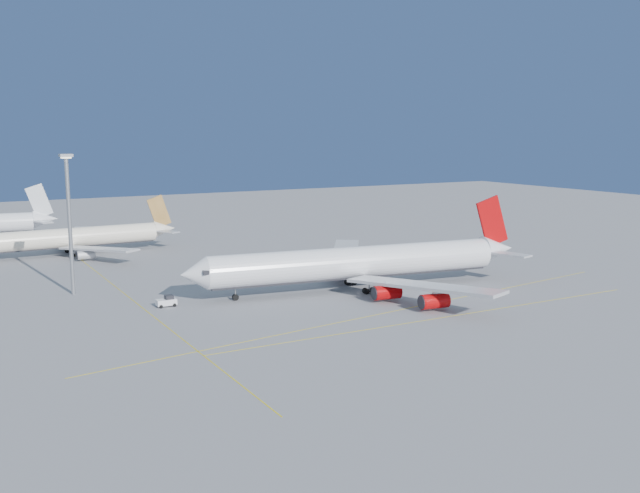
{
  "coord_description": "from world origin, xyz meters",
  "views": [
    {
      "loc": [
        -73.95,
        -109.65,
        32.35
      ],
      "look_at": [
        2.55,
        27.21,
        7.0
      ],
      "focal_mm": 40.0,
      "sensor_mm": 36.0,
      "label": 1
    }
  ],
  "objects_px": {
    "pushback_tug": "(167,301)",
    "light_mast": "(69,212)",
    "airliner_etihad": "(73,238)",
    "airliner_virgin": "(362,263)"
  },
  "relations": [
    {
      "from": "light_mast",
      "to": "airliner_etihad",
      "type": "bearing_deg",
      "value": 79.64
    },
    {
      "from": "pushback_tug",
      "to": "airliner_etihad",
      "type": "bearing_deg",
      "value": 94.0
    },
    {
      "from": "airliner_etihad",
      "to": "light_mast",
      "type": "height_order",
      "value": "light_mast"
    },
    {
      "from": "airliner_virgin",
      "to": "airliner_etihad",
      "type": "height_order",
      "value": "airliner_virgin"
    },
    {
      "from": "pushback_tug",
      "to": "light_mast",
      "type": "xyz_separation_m",
      "value": [
        -13.35,
        19.11,
        15.59
      ]
    },
    {
      "from": "airliner_etihad",
      "to": "pushback_tug",
      "type": "xyz_separation_m",
      "value": [
        4.45,
        -67.78,
        -3.56
      ]
    },
    {
      "from": "airliner_etihad",
      "to": "pushback_tug",
      "type": "bearing_deg",
      "value": -88.39
    },
    {
      "from": "pushback_tug",
      "to": "light_mast",
      "type": "bearing_deg",
      "value": 125.18
    },
    {
      "from": "pushback_tug",
      "to": "light_mast",
      "type": "height_order",
      "value": "light_mast"
    },
    {
      "from": "airliner_etihad",
      "to": "light_mast",
      "type": "bearing_deg",
      "value": -102.5
    }
  ]
}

